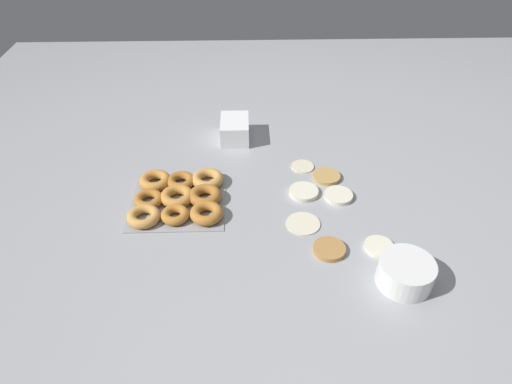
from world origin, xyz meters
TOP-DOWN VIEW (x-y plane):
  - ground_plane at (0.00, 0.00)m, footprint 3.00×3.00m
  - pancake_0 at (-0.02, 0.14)m, footprint 0.10×0.10m
  - pancake_1 at (0.11, 0.01)m, footprint 0.11×0.11m
  - pancake_2 at (0.22, 0.22)m, footprint 0.09×0.09m
  - pancake_3 at (0.23, 0.08)m, footprint 0.10×0.10m
  - pancake_4 at (-0.04, 0.03)m, footprint 0.10×0.10m
  - pancake_5 at (-0.13, 0.12)m, footprint 0.10×0.10m
  - pancake_6 at (-0.20, 0.04)m, footprint 0.08×0.08m
  - donut_tray at (-0.01, -0.39)m, footprint 0.30×0.31m
  - batter_bowl at (0.35, 0.26)m, footprint 0.15×0.15m
  - container_stack at (-0.40, -0.21)m, footprint 0.16×0.11m

SIDE VIEW (x-z plane):
  - ground_plane at x=0.00m, z-range 0.00..0.00m
  - pancake_1 at x=0.11m, z-range 0.00..0.01m
  - pancake_6 at x=-0.20m, z-range 0.00..0.01m
  - pancake_2 at x=0.22m, z-range 0.00..0.01m
  - pancake_5 at x=-0.13m, z-range 0.00..0.01m
  - pancake_0 at x=-0.02m, z-range 0.00..0.01m
  - pancake_3 at x=0.23m, z-range 0.00..0.02m
  - pancake_4 at x=-0.04m, z-range 0.00..0.02m
  - donut_tray at x=-0.01m, z-range 0.00..0.04m
  - batter_bowl at x=0.35m, z-range 0.00..0.07m
  - container_stack at x=-0.40m, z-range 0.00..0.08m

